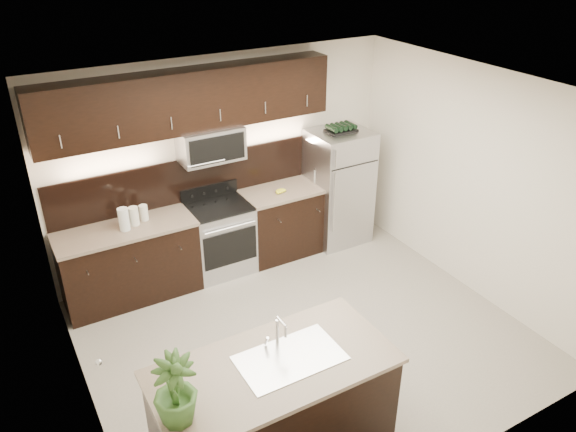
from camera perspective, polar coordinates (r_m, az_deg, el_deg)
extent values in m
plane|color=gray|center=(6.32, 1.80, -12.07)|extent=(4.50, 4.50, 0.00)
cube|color=beige|center=(7.16, -6.46, 5.48)|extent=(4.50, 0.02, 2.70)
cube|color=beige|center=(4.29, 16.51, -12.63)|extent=(4.50, 0.02, 2.70)
cube|color=beige|center=(4.92, -21.11, -7.58)|extent=(0.02, 4.00, 2.70)
cube|color=beige|center=(6.89, 18.18, 3.30)|extent=(0.02, 4.00, 2.70)
cube|color=white|center=(5.03, 2.26, 12.24)|extent=(4.50, 4.00, 0.02)
cube|color=silver|center=(4.50, -18.11, -16.37)|extent=(0.04, 0.80, 2.02)
sphere|color=silver|center=(4.75, -18.66, -13.90)|extent=(0.06, 0.06, 0.06)
cube|color=black|center=(5.43, -23.00, -0.82)|extent=(0.01, 0.32, 0.46)
cube|color=white|center=(5.43, -22.97, -0.81)|extent=(0.00, 0.24, 0.36)
cube|color=black|center=(6.92, -15.77, -4.69)|extent=(1.57, 0.62, 0.90)
cube|color=black|center=(7.57, -0.23, -0.55)|extent=(1.16, 0.62, 0.90)
cube|color=#B2B2B7|center=(7.21, -6.89, -2.35)|extent=(0.76, 0.62, 0.90)
cube|color=black|center=(6.99, -7.10, 0.95)|extent=(0.76, 0.60, 0.03)
cube|color=tan|center=(6.69, -16.28, -1.29)|extent=(1.59, 0.65, 0.04)
cube|color=tan|center=(7.36, -0.24, 2.67)|extent=(1.18, 0.65, 0.04)
cube|color=black|center=(7.04, -9.74, 3.72)|extent=(3.49, 0.02, 0.56)
cube|color=#B2B2B7|center=(6.77, -7.86, 7.25)|extent=(0.76, 0.40, 0.40)
cube|color=black|center=(6.56, -9.98, 11.49)|extent=(3.49, 0.33, 0.70)
cube|color=black|center=(4.93, -1.41, -19.06)|extent=(1.90, 0.90, 0.90)
cube|color=tan|center=(4.60, -1.48, -15.06)|extent=(1.96, 0.96, 0.04)
cube|color=silver|center=(4.64, 0.20, -14.20)|extent=(0.84, 0.50, 0.01)
cylinder|color=silver|center=(4.70, -1.10, -11.68)|extent=(0.03, 0.03, 0.24)
cylinder|color=silver|center=(4.56, -0.69, -10.71)|extent=(0.02, 0.14, 0.02)
cylinder|color=silver|center=(4.54, -0.25, -11.68)|extent=(0.02, 0.02, 0.10)
cube|color=#B2B2B7|center=(7.76, 5.14, 2.94)|extent=(0.77, 0.70, 1.60)
cube|color=black|center=(7.45, 5.41, 8.64)|extent=(0.40, 0.24, 0.03)
cylinder|color=black|center=(7.35, 4.45, 8.81)|extent=(0.07, 0.23, 0.07)
cylinder|color=black|center=(7.40, 4.94, 8.90)|extent=(0.07, 0.23, 0.07)
cylinder|color=black|center=(7.44, 5.42, 8.99)|extent=(0.07, 0.23, 0.07)
cylinder|color=black|center=(7.48, 5.90, 9.07)|extent=(0.07, 0.23, 0.07)
cylinder|color=black|center=(7.52, 6.38, 9.15)|extent=(0.07, 0.23, 0.07)
imported|color=#355D25|center=(4.07, -11.41, -16.98)|extent=(0.32, 0.32, 0.55)
cylinder|color=silver|center=(6.57, -16.34, -0.31)|extent=(0.12, 0.12, 0.27)
cylinder|color=silver|center=(6.66, -15.38, -0.01)|extent=(0.11, 0.11, 0.22)
cylinder|color=silver|center=(6.75, -14.45, 0.33)|extent=(0.10, 0.10, 0.19)
cylinder|color=silver|center=(7.49, 3.01, 4.06)|extent=(0.09, 0.09, 0.19)
cylinder|color=silver|center=(7.45, 3.03, 4.78)|extent=(0.10, 0.10, 0.02)
cylinder|color=silver|center=(7.43, 3.04, 5.12)|extent=(0.01, 0.01, 0.08)
ellipsoid|color=gold|center=(7.21, -1.08, 2.47)|extent=(0.17, 0.15, 0.05)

